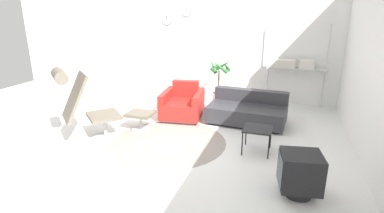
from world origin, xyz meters
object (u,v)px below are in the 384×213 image
Objects in this scene: ottoman at (140,117)px; shelf_unit at (292,65)px; side_table at (258,131)px; crt_television at (300,173)px; armchair_red at (183,105)px; potted_plant at (219,84)px; couch_low at (247,111)px; lounge_chair at (81,99)px.

shelf_unit is at bearing 42.44° from ottoman.
side_table is 0.80× the size of crt_television.
potted_plant is (0.50, 1.15, 0.22)m from armchair_red.
potted_plant is at bearing -46.86° from couch_low.
shelf_unit is at bearing -151.97° from armchair_red.
potted_plant is (-0.83, 1.01, 0.26)m from couch_low.
shelf_unit is (-0.19, 3.70, 0.67)m from crt_television.
potted_plant reaches higher than couch_low.
armchair_red is at bearing -113.67° from potted_plant.
lounge_chair is 0.68× the size of shelf_unit.
potted_plant is (-1.80, 3.35, 0.19)m from crt_television.
ottoman is at bearing -116.34° from potted_plant.
armchair_red is at bearing 35.99° from crt_television.
couch_low is 1.34m from potted_plant.
potted_plant reaches higher than armchair_red.
crt_television is 3.76m from shelf_unit.
ottoman is at bearing 33.25° from couch_low.
crt_television is at bearing 116.13° from couch_low.
armchair_red is at bearing 145.29° from side_table.
ottoman is at bearing 53.25° from armchair_red.
lounge_chair reaches higher than potted_plant.
potted_plant reaches higher than side_table.
potted_plant is (1.70, 2.82, -0.27)m from lounge_chair.
shelf_unit reaches higher than potted_plant.
armchair_red reaches higher than couch_low.
side_table is at bearing -63.10° from potted_plant.
crt_television is (2.30, -2.20, 0.03)m from armchair_red.
ottoman is at bearing 55.11° from crt_television.
ottoman is 0.26× the size of shelf_unit.
side_table is at bearing -6.48° from ottoman.
lounge_chair is 3.57m from crt_television.
shelf_unit is (0.44, 2.65, 0.61)m from side_table.
armchair_red is 1.79× the size of crt_television.
armchair_red is at bearing 96.32° from lounge_chair.
shelf_unit is (2.11, 1.49, 0.71)m from armchair_red.
shelf_unit reaches higher than ottoman.
side_table is (0.34, -1.30, 0.14)m from couch_low.
lounge_chair is at bearing 39.22° from couch_low.
side_table is 0.39× the size of potted_plant.
lounge_chair is at bearing 47.08° from armchair_red.
couch_low reaches higher than side_table.
lounge_chair is 1.15× the size of potted_plant.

